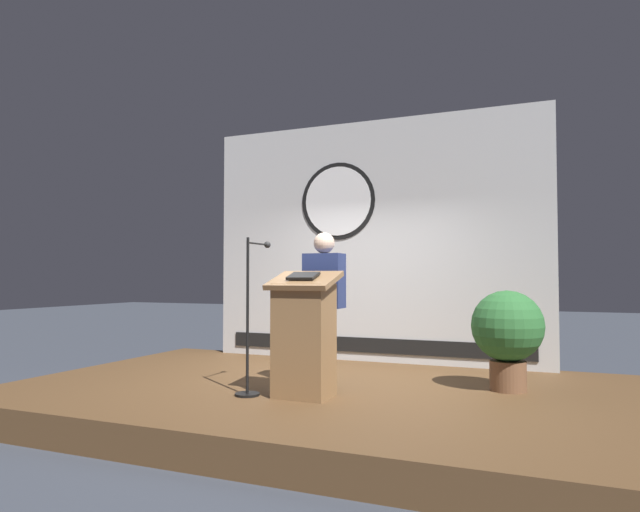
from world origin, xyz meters
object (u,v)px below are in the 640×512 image
Objects in this scene: speaker_person at (324,308)px; microphone_stand at (250,338)px; potted_plant at (507,331)px; podium at (304,336)px.

speaker_person reaches higher than microphone_stand.
speaker_person is 0.84m from microphone_stand.
speaker_person is at bearing -161.60° from potted_plant.
potted_plant is (2.31, 1.16, 0.06)m from microphone_stand.
microphone_stand is 1.52× the size of potted_plant.
microphone_stand is at bearing -153.30° from potted_plant.
potted_plant is (1.78, 1.07, 0.02)m from podium.
microphone_stand reaches higher than podium.
speaker_person is at bearing 46.49° from microphone_stand.
podium is 0.54m from microphone_stand.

